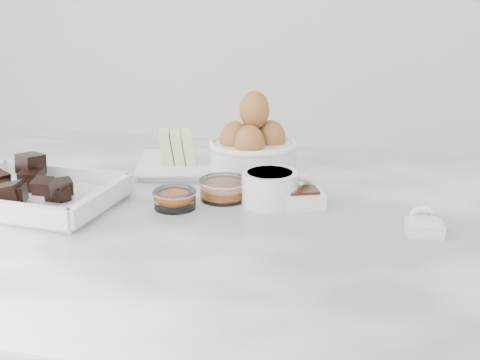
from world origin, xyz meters
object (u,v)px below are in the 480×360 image
(vanilla_spoon, at_px, (301,194))
(chocolate_dish, at_px, (34,188))
(zest_bowl, at_px, (175,198))
(egg_bowl, at_px, (253,148))
(honey_bowl, at_px, (224,189))
(butter_plate, at_px, (185,157))
(salt_spoon, at_px, (424,224))
(sugar_ramekin, at_px, (270,186))

(vanilla_spoon, bearing_deg, chocolate_dish, -165.68)
(zest_bowl, height_order, vanilla_spoon, vanilla_spoon)
(egg_bowl, bearing_deg, honey_bowl, -96.54)
(chocolate_dish, relative_size, butter_plate, 1.25)
(honey_bowl, bearing_deg, egg_bowl, 83.46)
(egg_bowl, bearing_deg, zest_bowl, -111.66)
(zest_bowl, distance_m, salt_spoon, 0.35)
(vanilla_spoon, distance_m, salt_spoon, 0.19)
(butter_plate, xyz_separation_m, sugar_ramekin, (0.18, -0.14, 0.01))
(chocolate_dish, relative_size, zest_bowl, 3.89)
(zest_bowl, height_order, salt_spoon, salt_spoon)
(zest_bowl, bearing_deg, egg_bowl, 68.34)
(vanilla_spoon, bearing_deg, egg_bowl, 129.79)
(egg_bowl, bearing_deg, salt_spoon, -34.70)
(sugar_ramekin, xyz_separation_m, salt_spoon, (0.22, -0.06, -0.01))
(sugar_ramekin, distance_m, vanilla_spoon, 0.05)
(chocolate_dish, bearing_deg, butter_plate, 55.20)
(sugar_ramekin, relative_size, zest_bowl, 1.28)
(sugar_ramekin, height_order, egg_bowl, egg_bowl)
(chocolate_dish, height_order, zest_bowl, chocolate_dish)
(sugar_ramekin, xyz_separation_m, zest_bowl, (-0.13, -0.05, -0.01))
(chocolate_dish, bearing_deg, zest_bowl, 9.85)
(sugar_ramekin, relative_size, salt_spoon, 1.33)
(honey_bowl, bearing_deg, salt_spoon, -12.22)
(salt_spoon, bearing_deg, vanilla_spoon, 158.34)
(butter_plate, height_order, egg_bowl, egg_bowl)
(sugar_ramekin, bearing_deg, chocolate_dish, -165.46)
(honey_bowl, bearing_deg, sugar_ramekin, -3.00)
(butter_plate, bearing_deg, egg_bowl, -3.12)
(chocolate_dish, relative_size, honey_bowl, 3.34)
(butter_plate, xyz_separation_m, zest_bowl, (0.05, -0.19, -0.01))
(chocolate_dish, relative_size, sugar_ramekin, 3.03)
(chocolate_dish, height_order, salt_spoon, chocolate_dish)
(chocolate_dish, bearing_deg, egg_bowl, 38.19)
(sugar_ramekin, height_order, zest_bowl, sugar_ramekin)
(chocolate_dish, distance_m, egg_bowl, 0.36)
(chocolate_dish, bearing_deg, honey_bowl, 18.96)
(vanilla_spoon, bearing_deg, honey_bowl, -176.85)
(butter_plate, distance_m, salt_spoon, 0.45)
(butter_plate, relative_size, vanilla_spoon, 2.26)
(butter_plate, height_order, sugar_ramekin, butter_plate)
(chocolate_dish, height_order, vanilla_spoon, chocolate_dish)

